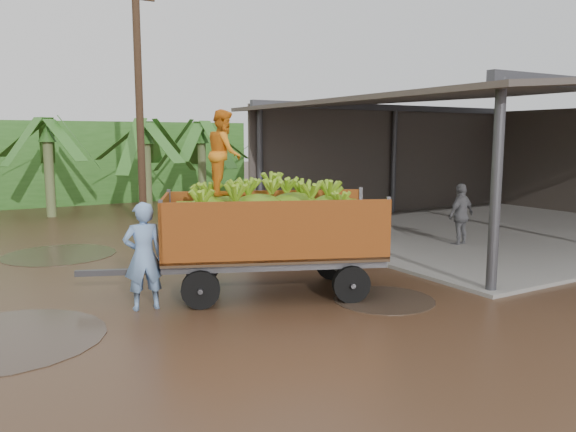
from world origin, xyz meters
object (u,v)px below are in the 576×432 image
object	(u,v)px
banana_trailer	(270,228)
man_grey	(461,215)
man_blue	(144,256)
utility_pole	(139,105)

from	to	relation	value
banana_trailer	man_grey	size ratio (longest dim) A/B	3.24
man_blue	man_grey	xyz separation A→B (m)	(8.89, 1.17, -0.07)
utility_pole	man_blue	bearing A→B (deg)	-105.88
man_grey	utility_pole	size ratio (longest dim) A/B	0.22
banana_trailer	man_grey	distance (m)	6.67
banana_trailer	man_grey	bearing A→B (deg)	34.19
utility_pole	man_grey	bearing A→B (deg)	-50.00
banana_trailer	man_blue	xyz separation A→B (m)	(-2.36, 0.17, -0.31)
banana_trailer	utility_pole	size ratio (longest dim) A/B	0.71
banana_trailer	utility_pole	world-z (taller)	utility_pole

